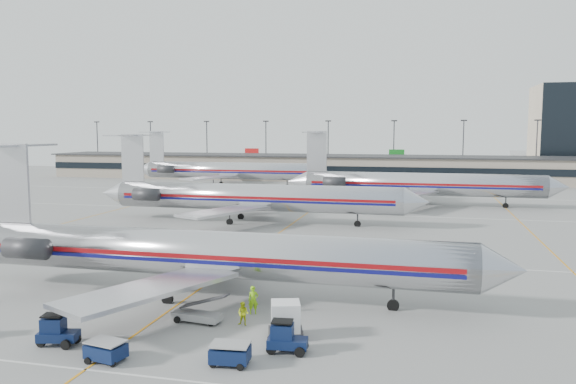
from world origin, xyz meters
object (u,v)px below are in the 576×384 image
(uld_container, at_px, (286,319))
(belt_loader, at_px, (198,314))
(jet_second_row, at_px, (249,197))
(tug_center, at_px, (56,331))
(jet_foreground, at_px, (203,253))

(uld_container, distance_m, belt_loader, 6.34)
(jet_second_row, distance_m, tug_center, 44.88)
(jet_second_row, distance_m, belt_loader, 40.24)
(jet_foreground, xyz_separation_m, belt_loader, (1.82, -5.48, -2.79))
(jet_second_row, xyz_separation_m, tug_center, (2.38, -44.74, -2.67))
(jet_second_row, relative_size, tug_center, 18.96)
(uld_container, bearing_deg, tug_center, -177.25)
(jet_foreground, bearing_deg, uld_container, -40.06)
(jet_foreground, height_order, jet_second_row, jet_second_row)
(jet_second_row, height_order, belt_loader, jet_second_row)
(jet_foreground, distance_m, uld_container, 10.70)
(tug_center, bearing_deg, belt_loader, 28.35)
(belt_loader, bearing_deg, jet_foreground, 115.50)
(jet_foreground, bearing_deg, tug_center, -112.81)
(tug_center, relative_size, belt_loader, 0.62)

